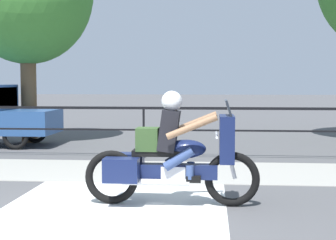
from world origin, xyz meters
TOP-DOWN VIEW (x-y plane):
  - ground_plane at (0.00, 0.00)m, footprint 120.00×120.00m
  - sidewalk_band at (0.00, 3.40)m, footprint 44.00×2.40m
  - crosswalk_band at (0.21, -0.20)m, footprint 3.09×6.00m
  - fence_railing at (0.00, 5.10)m, footprint 36.00×0.05m
  - motorcycle at (0.99, 0.72)m, footprint 2.47×0.76m

SIDE VIEW (x-z plane):
  - ground_plane at x=0.00m, z-range 0.00..0.00m
  - crosswalk_band at x=0.21m, z-range 0.00..0.01m
  - sidewalk_band at x=0.00m, z-range 0.00..0.01m
  - motorcycle at x=0.99m, z-range -0.09..1.52m
  - fence_railing at x=0.00m, z-range 0.34..1.50m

